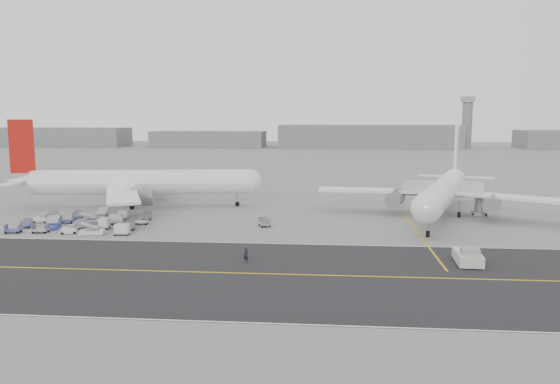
# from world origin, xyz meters

# --- Properties ---
(ground) EXTENTS (700.00, 700.00, 0.00)m
(ground) POSITION_xyz_m (0.00, 0.00, 0.00)
(ground) COLOR gray
(ground) RESTS_ON ground
(taxiway) EXTENTS (220.00, 59.00, 0.03)m
(taxiway) POSITION_xyz_m (5.02, -17.98, 0.01)
(taxiway) COLOR #272729
(taxiway) RESTS_ON ground
(horizon_buildings) EXTENTS (520.00, 28.00, 28.00)m
(horizon_buildings) POSITION_xyz_m (30.00, 260.00, 0.00)
(horizon_buildings) COLOR slate
(horizon_buildings) RESTS_ON ground
(control_tower) EXTENTS (7.00, 7.00, 31.25)m
(control_tower) POSITION_xyz_m (100.00, 265.00, 16.25)
(control_tower) COLOR slate
(control_tower) RESTS_ON ground
(airliner_a) EXTENTS (52.65, 51.73, 18.24)m
(airliner_a) POSITION_xyz_m (-24.54, 28.48, 5.26)
(airliner_a) COLOR white
(airliner_a) RESTS_ON ground
(airliner_b) EXTENTS (46.88, 47.80, 17.07)m
(airliner_b) POSITION_xyz_m (37.21, 23.29, 4.93)
(airliner_b) COLOR white
(airliner_b) RESTS_ON ground
(pushback_tug) EXTENTS (3.30, 8.19, 2.33)m
(pushback_tug) POSITION_xyz_m (33.34, -11.17, 0.96)
(pushback_tug) COLOR beige
(pushback_tug) RESTS_ON ground
(jet_bridge) EXTENTS (17.42, 5.62, 6.50)m
(jet_bridge) POSITION_xyz_m (37.21, 26.54, 4.53)
(jet_bridge) COLOR gray
(jet_bridge) RESTS_ON ground
(gse_cluster) EXTENTS (28.51, 24.21, 1.87)m
(gse_cluster) POSITION_xyz_m (-26.47, 8.19, 0.00)
(gse_cluster) COLOR gray
(gse_cluster) RESTS_ON ground
(stray_dolly) EXTENTS (2.38, 2.95, 1.57)m
(stray_dolly) POSITION_xyz_m (4.56, 10.42, 0.00)
(stray_dolly) COLOR silver
(stray_dolly) RESTS_ON ground
(ground_crew_a) EXTENTS (0.81, 0.66, 1.92)m
(ground_crew_a) POSITION_xyz_m (4.92, -13.08, 0.96)
(ground_crew_a) COLOR black
(ground_crew_a) RESTS_ON ground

